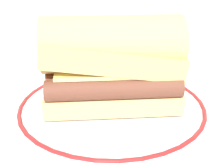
% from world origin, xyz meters
% --- Properties ---
extents(ground_plane, '(1.50, 1.50, 0.00)m').
position_xyz_m(ground_plane, '(0.00, 0.00, 0.00)').
color(ground_plane, beige).
extents(plate, '(0.29, 0.29, 0.01)m').
position_xyz_m(plate, '(0.01, -0.01, 0.01)').
color(plate, white).
rests_on(plate, ground_plane).
extents(sausage_sandwich, '(0.20, 0.14, 0.13)m').
position_xyz_m(sausage_sandwich, '(0.01, -0.01, 0.08)').
color(sausage_sandwich, '#E3B26C').
rests_on(sausage_sandwich, plate).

